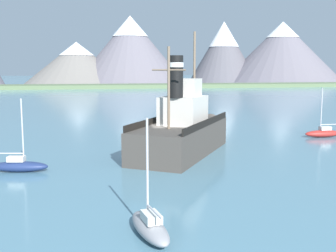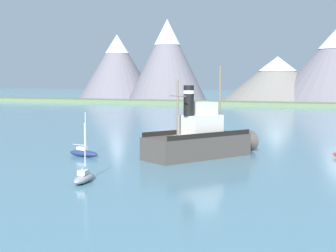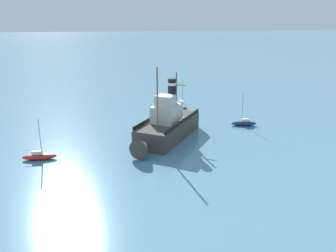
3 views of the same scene
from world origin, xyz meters
The scene contains 5 objects.
ground_plane centered at (0.00, 0.00, 0.00)m, with size 600.00×600.00×0.00m, color teal.
shoreline_strip centered at (0.00, 105.59, 0.60)m, with size 240.00×12.00×1.20m, color #5B704C.
old_tugboat centered at (1.49, 1.03, 1.83)m, with size 10.42×14.04×9.90m.
sailboat_navy centered at (-10.64, -3.31, 0.43)m, with size 3.93×1.73×4.90m.
sailboat_grey centered at (-3.46, -15.50, 0.43)m, with size 1.75×3.93×4.90m.
Camera 2 is at (18.03, -51.97, 8.59)m, focal length 55.00 mm.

